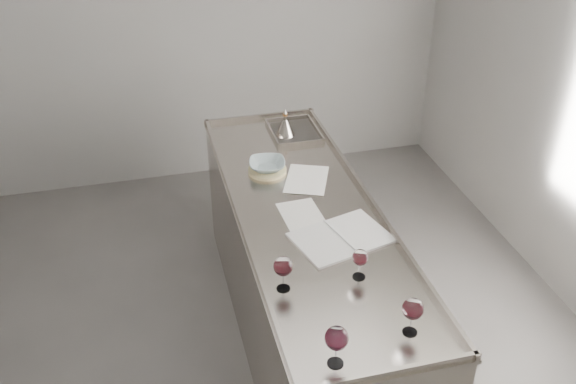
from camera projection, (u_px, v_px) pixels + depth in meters
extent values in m
cube|color=gray|center=(167.00, 16.00, 4.93)|extent=(4.50, 0.02, 2.80)
cube|color=#9D958D|center=(305.00, 280.00, 3.71)|extent=(0.75, 2.40, 0.92)
cube|color=#9D958D|center=(306.00, 212.00, 3.46)|extent=(0.77, 2.42, 0.02)
cube|color=#9D958D|center=(390.00, 373.00, 2.47)|extent=(0.77, 0.02, 0.03)
cube|color=#9D958D|center=(260.00, 116.00, 4.43)|extent=(0.77, 0.02, 0.03)
cube|color=#9D958D|center=(240.00, 218.00, 3.37)|extent=(0.02, 2.42, 0.03)
cube|color=#9D958D|center=(370.00, 199.00, 3.52)|extent=(0.02, 2.42, 0.03)
cube|color=#595654|center=(294.00, 133.00, 4.25)|extent=(0.30, 0.38, 0.01)
cylinder|color=white|center=(283.00, 288.00, 2.91)|extent=(0.06, 0.06, 0.00)
cylinder|color=white|center=(283.00, 281.00, 2.89)|extent=(0.01, 0.01, 0.08)
ellipsoid|color=white|center=(283.00, 266.00, 2.84)|extent=(0.09, 0.09, 0.09)
cylinder|color=#33060B|center=(283.00, 270.00, 2.85)|extent=(0.06, 0.06, 0.02)
cylinder|color=white|center=(335.00, 363.00, 2.53)|extent=(0.07, 0.07, 0.00)
cylinder|color=white|center=(336.00, 355.00, 2.50)|extent=(0.01, 0.01, 0.09)
ellipsoid|color=white|center=(337.00, 338.00, 2.46)|extent=(0.09, 0.09, 0.10)
cylinder|color=#3C0816|center=(336.00, 342.00, 2.47)|extent=(0.07, 0.07, 0.02)
cylinder|color=white|center=(410.00, 332.00, 2.67)|extent=(0.06, 0.06, 0.00)
cylinder|color=white|center=(411.00, 324.00, 2.65)|extent=(0.01, 0.01, 0.09)
ellipsoid|color=white|center=(413.00, 309.00, 2.61)|extent=(0.09, 0.09, 0.09)
cylinder|color=#35070D|center=(412.00, 313.00, 2.62)|extent=(0.06, 0.06, 0.02)
cylinder|color=white|center=(359.00, 276.00, 2.98)|extent=(0.06, 0.06, 0.00)
cylinder|color=white|center=(359.00, 270.00, 2.96)|extent=(0.01, 0.01, 0.08)
ellipsoid|color=white|center=(360.00, 257.00, 2.92)|extent=(0.08, 0.08, 0.08)
cylinder|color=#3A080D|center=(360.00, 260.00, 2.93)|extent=(0.05, 0.05, 0.02)
cube|color=silver|center=(321.00, 244.00, 3.19)|extent=(0.30, 0.37, 0.01)
cube|color=silver|center=(360.00, 231.00, 3.28)|extent=(0.30, 0.37, 0.01)
cylinder|color=white|center=(341.00, 236.00, 3.23)|extent=(0.10, 0.32, 0.01)
cube|color=silver|center=(302.00, 215.00, 3.41)|extent=(0.22, 0.31, 0.00)
cube|color=white|center=(307.00, 179.00, 3.73)|extent=(0.34, 0.40, 0.00)
cylinder|color=beige|center=(267.00, 170.00, 3.80)|extent=(0.28, 0.28, 0.02)
imported|color=#96ABAF|center=(267.00, 165.00, 3.78)|extent=(0.25, 0.25, 0.05)
cone|color=#ADA39A|center=(285.00, 127.00, 4.19)|extent=(0.13, 0.13, 0.11)
cylinder|color=#ADA39A|center=(285.00, 118.00, 4.16)|extent=(0.02, 0.02, 0.03)
cylinder|color=#9B5C2B|center=(285.00, 115.00, 4.15)|extent=(0.03, 0.03, 0.01)
cone|color=#ADA39A|center=(285.00, 111.00, 4.13)|extent=(0.02, 0.02, 0.04)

